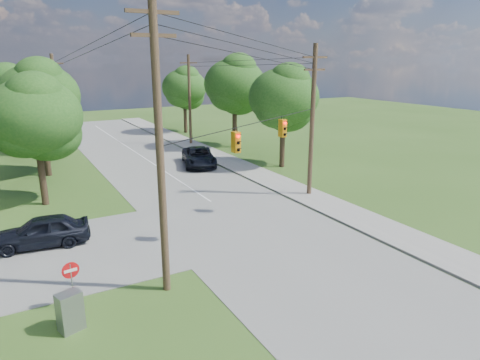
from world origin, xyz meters
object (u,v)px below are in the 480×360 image
pole_north_e (190,99)px  car_cross_dark (41,231)px  pole_ne (312,119)px  car_main_north (199,157)px  pole_sw (160,146)px  control_cabinet (70,312)px  do_not_enter_sign (71,275)px  pole_north_w (57,106)px

pole_north_e → car_cross_dark: (-17.71, -22.30, -4.28)m
pole_ne → car_main_north: size_ratio=1.77×
car_cross_dark → pole_ne: bearing=98.1°
pole_sw → pole_ne: 15.51m
control_cabinet → do_not_enter_sign: size_ratio=0.74×
pole_north_e → pole_sw: bearing=-114.5°
control_cabinet → pole_ne: bearing=8.3°
pole_north_w → do_not_enter_sign: pole_north_w is taller
car_main_north → pole_north_e: bearing=88.0°
pole_north_w → control_cabinet: (-3.59, -30.65, -4.39)m
pole_north_e → pole_north_w: same height
pole_sw → pole_ne: bearing=29.4°
pole_north_w → car_cross_dark: bearing=-99.7°
pole_sw → do_not_enter_sign: size_ratio=5.97×
pole_sw → pole_ne: (13.50, 7.60, -0.76)m
pole_sw → pole_north_w: size_ratio=1.20×
car_main_north → do_not_enter_sign: 23.69m
car_cross_dark → do_not_enter_sign: (0.53, -6.98, 0.64)m
pole_north_e → car_main_north: pole_north_e is taller
pole_sw → control_cabinet: 6.86m
pole_north_e → control_cabinet: 35.56m
pole_sw → pole_north_e: pole_sw is taller
car_cross_dark → pole_sw: bearing=37.2°
pole_sw → pole_north_w: (-0.40, 29.60, -1.10)m
pole_sw → control_cabinet: size_ratio=8.08×
pole_north_w → car_main_north: bearing=-43.7°
control_cabinet → do_not_enter_sign: do_not_enter_sign is taller
control_cabinet → do_not_enter_sign: 1.59m
pole_sw → control_cabinet: (-3.99, -1.05, -5.49)m
pole_north_e → pole_north_w: bearing=180.0°
pole_ne → pole_north_e: bearing=90.0°
car_cross_dark → car_main_north: (14.31, 12.28, 0.00)m
pole_sw → pole_north_e: size_ratio=1.20×
pole_ne → car_cross_dark: (-17.71, -0.30, -4.62)m
do_not_enter_sign → pole_north_w: bearing=75.5°
pole_ne → pole_north_e: size_ratio=1.05×
pole_ne → do_not_enter_sign: (-17.18, -7.28, -3.98)m
pole_ne → pole_north_e: (-0.00, 22.00, -0.34)m
pole_north_e → control_cabinet: bearing=-119.7°
pole_north_w → car_cross_dark: pole_north_w is taller
control_cabinet → do_not_enter_sign: bearing=59.4°
car_main_north → do_not_enter_sign: (-13.78, -19.26, 0.64)m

